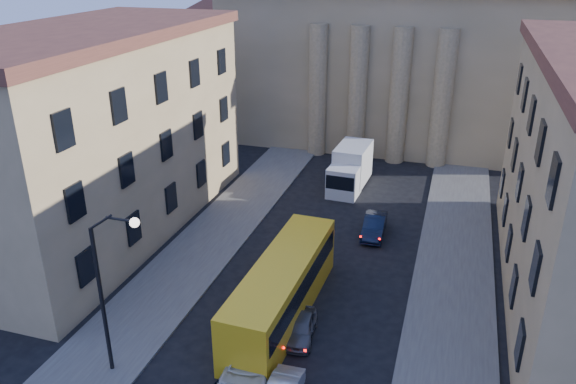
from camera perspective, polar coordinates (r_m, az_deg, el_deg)
name	(u,v)px	position (r m, az deg, el deg)	size (l,w,h in m)	color
sidewalk_left	(186,267)	(38.06, -10.36, -7.51)	(5.00, 60.00, 0.15)	#4F4C48
sidewalk_right	(451,312)	(34.55, 16.22, -11.63)	(5.00, 60.00, 0.15)	#4F4C48
church	(398,23)	(66.97, 11.16, 16.52)	(68.02, 28.76, 36.60)	olive
building_left	(96,132)	(42.53, -18.92, 5.78)	(11.60, 26.60, 14.70)	tan
street_lamp	(109,282)	(27.48, -17.76, -8.69)	(2.62, 0.44, 8.83)	black
car_left_mid	(249,366)	(28.75, -4.02, -17.19)	(2.29, 4.96, 1.38)	silver
car_right_far	(301,328)	(31.17, 1.37, -13.62)	(1.44, 3.57, 1.22)	#535459
car_right_distant	(374,226)	(41.80, 8.75, -3.43)	(1.51, 4.34, 1.43)	black
city_bus	(283,287)	(32.18, -0.56, -9.59)	(3.22, 12.31, 3.45)	gold
box_truck	(350,169)	(49.57, 6.32, 2.35)	(2.91, 6.70, 3.61)	silver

